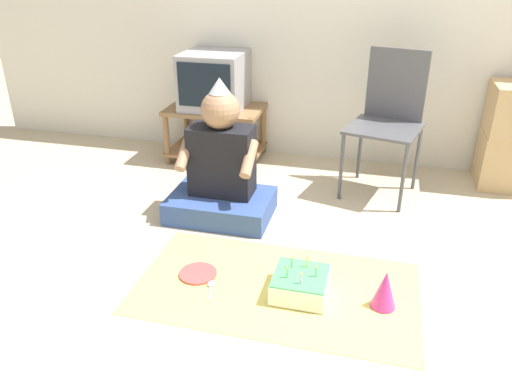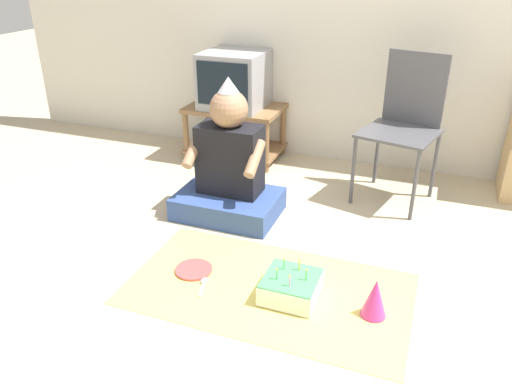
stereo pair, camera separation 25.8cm
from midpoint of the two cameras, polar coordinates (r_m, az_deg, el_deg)
The scene contains 10 objects.
ground_plane at distance 2.34m, azimuth 11.51°, elevation -14.24°, with size 16.00×16.00×0.00m, color tan.
tv_stand at distance 3.92m, azimuth -0.48°, elevation 7.39°, with size 0.72×0.47×0.42m.
tv at distance 3.82m, azimuth -0.49°, elevation 12.70°, with size 0.45×0.46×0.41m.
folding_chair at distance 3.35m, azimuth 18.89°, elevation 7.96°, with size 0.53×0.52×0.93m.
person_seated at distance 3.03m, azimuth -0.67°, elevation 2.29°, with size 0.62×0.44×0.85m.
party_cloth at distance 2.48m, azimuth 4.44°, elevation -11.03°, with size 1.36×0.76×0.01m.
birthday_cake at distance 2.41m, azimuth 7.15°, elevation -10.76°, with size 0.26×0.26×0.17m.
party_hat_blue at distance 2.35m, azimuth 16.60°, elevation -11.59°, with size 0.12×0.12×0.19m.
paper_plate at distance 2.60m, azimuth -4.28°, elevation -8.90°, with size 0.19×0.19×0.01m.
plastic_spoon_near at distance 2.50m, azimuth -3.02°, elevation -10.38°, with size 0.05×0.14×0.01m.
Camera 2 is at (0.32, -1.76, 1.49)m, focal length 35.00 mm.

